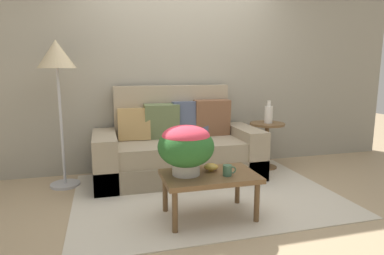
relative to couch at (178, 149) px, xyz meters
The scene contains 11 objects.
ground_plane 0.80m from the couch, 78.35° to the right, with size 14.00×14.00×0.00m, color tan.
wall_back 1.20m from the couch, 72.65° to the left, with size 6.40×0.12×2.89m, color gray.
area_rug 0.77m from the couch, 77.85° to the right, with size 2.69×1.97×0.01m, color beige.
couch is the anchor object (origin of this frame).
coffee_table 1.20m from the couch, 89.35° to the right, with size 0.83×0.53×0.41m.
side_table 1.22m from the couch, ahead, with size 0.45×0.45×0.62m.
floor_lamp 1.67m from the couch, behind, with size 0.40×0.40×1.62m.
potted_plant 1.22m from the couch, 99.32° to the right, with size 0.49×0.49×0.44m.
coffee_mug 1.30m from the couch, 83.47° to the right, with size 0.12×0.08×0.10m.
snack_bowl 1.12m from the couch, 87.20° to the right, with size 0.13×0.13×0.07m.
table_vase 1.28m from the couch, ahead, with size 0.11×0.11×0.30m.
Camera 1 is at (-1.02, -3.14, 1.31)m, focal length 30.77 mm.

